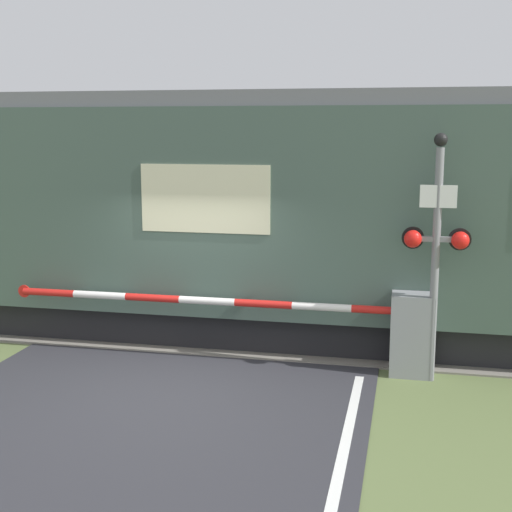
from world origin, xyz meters
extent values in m
plane|color=#5B6B3D|center=(0.00, 0.00, 0.00)|extent=(80.00, 80.00, 0.00)
cube|color=slate|center=(0.00, 3.02, 0.01)|extent=(36.00, 3.20, 0.03)
cube|color=#595451|center=(0.00, 2.30, 0.08)|extent=(36.00, 0.08, 0.10)
cube|color=#595451|center=(0.00, 3.74, 0.08)|extent=(36.00, 0.08, 0.10)
cube|color=black|center=(0.13, 3.02, 0.30)|extent=(18.29, 2.55, 0.60)
cube|color=#42564C|center=(0.13, 3.02, 2.19)|extent=(19.88, 3.00, 3.19)
cube|color=slate|center=(0.13, 3.02, 3.91)|extent=(19.48, 2.76, 0.24)
cube|color=beige|center=(0.13, 1.52, 2.43)|extent=(1.99, 0.02, 1.02)
cube|color=gray|center=(3.23, 1.30, 0.59)|extent=(0.60, 0.44, 1.18)
cylinder|color=gray|center=(3.23, 1.30, 0.93)|extent=(0.16, 0.16, 0.18)
cylinder|color=red|center=(2.80, 1.30, 0.93)|extent=(0.86, 0.11, 0.11)
cylinder|color=white|center=(1.94, 1.30, 0.93)|extent=(0.86, 0.11, 0.11)
cylinder|color=red|center=(1.07, 1.30, 0.93)|extent=(0.86, 0.11, 0.11)
cylinder|color=white|center=(0.21, 1.30, 0.93)|extent=(0.86, 0.11, 0.11)
cylinder|color=red|center=(-0.65, 1.30, 0.93)|extent=(0.86, 0.11, 0.11)
cylinder|color=white|center=(-1.51, 1.30, 0.93)|extent=(0.86, 0.11, 0.11)
cylinder|color=red|center=(-2.37, 1.30, 0.93)|extent=(0.86, 0.11, 0.11)
cylinder|color=red|center=(-2.80, 1.30, 0.93)|extent=(0.20, 0.02, 0.20)
cylinder|color=gray|center=(3.49, 1.13, 1.61)|extent=(0.11, 0.11, 3.22)
cube|color=gray|center=(3.49, 1.13, 2.00)|extent=(0.74, 0.07, 0.07)
sphere|color=red|center=(3.18, 1.08, 2.00)|extent=(0.24, 0.24, 0.24)
sphere|color=red|center=(3.80, 1.08, 2.00)|extent=(0.24, 0.24, 0.24)
cylinder|color=black|center=(3.18, 1.19, 2.00)|extent=(0.30, 0.06, 0.30)
cylinder|color=black|center=(3.80, 1.19, 2.00)|extent=(0.30, 0.06, 0.30)
cube|color=white|center=(3.49, 1.09, 2.58)|extent=(0.48, 0.02, 0.30)
sphere|color=black|center=(3.49, 1.13, 3.32)|extent=(0.18, 0.18, 0.18)
camera|label=1|loc=(3.14, -8.66, 3.49)|focal=50.00mm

